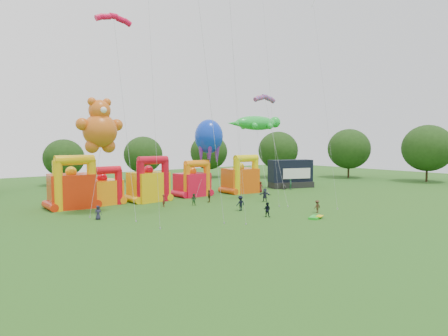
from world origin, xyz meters
TOP-DOWN VIEW (x-y plane):
  - ground at (0.00, 0.00)m, footprint 160.00×160.00m
  - tree_ring at (-1.15, 0.60)m, footprint 120.96×123.03m
  - bouncy_castle_0 at (-15.15, 28.68)m, footprint 5.91×4.96m
  - bouncy_castle_1 at (-10.90, 29.05)m, footprint 5.06×4.28m
  - bouncy_castle_2 at (-4.54, 27.77)m, footprint 5.49×4.65m
  - bouncy_castle_3 at (3.38, 28.34)m, footprint 5.19×4.35m
  - bouncy_castle_4 at (12.02, 26.80)m, footprint 5.75×4.88m
  - stage_trailer at (24.03, 26.71)m, footprint 8.64×5.52m
  - teddy_bear_kite at (-13.91, 22.22)m, footprint 5.63×4.00m
  - gecko_kite at (18.13, 28.55)m, footprint 13.00×10.70m
  - octopus_kite at (5.50, 27.58)m, footprint 6.49×4.52m
  - parafoil_kites at (-1.71, 16.41)m, footprint 25.17×14.31m
  - diamond_kites at (2.49, 14.59)m, footprint 25.91×17.91m
  - folded_kite_bundle at (4.25, 4.78)m, footprint 2.23×1.71m
  - spectator_0 at (-15.32, 19.20)m, footprint 0.79×0.53m
  - spectator_1 at (-5.22, 22.39)m, footprint 0.66×0.70m
  - spectator_2 at (-1.48, 20.91)m, footprint 0.94×0.97m
  - spectator_3 at (0.75, 13.75)m, footprint 1.23×0.72m
  - spectator_4 at (1.67, 21.70)m, footprint 0.77×1.12m
  - spectator_5 at (8.38, 17.31)m, footprint 1.39×1.77m
  - spectator_6 at (14.71, 25.00)m, footprint 1.08×1.06m
  - spectator_7 at (21.66, 24.50)m, footprint 0.82×0.73m
  - spectator_8 at (0.57, 8.81)m, footprint 0.97×1.03m
  - spectator_9 at (7.20, 6.96)m, footprint 1.02×0.61m

SIDE VIEW (x-z plane):
  - ground at x=0.00m, z-range 0.00..0.00m
  - folded_kite_bundle at x=4.25m, z-range -0.02..0.29m
  - spectator_9 at x=7.20m, z-range 0.00..1.54m
  - spectator_0 at x=-15.32m, z-range 0.00..1.57m
  - spectator_2 at x=-1.48m, z-range 0.00..1.58m
  - spectator_1 at x=-5.22m, z-range 0.00..1.61m
  - spectator_8 at x=0.57m, z-range 0.00..1.69m
  - spectator_4 at x=1.67m, z-range 0.00..1.76m
  - spectator_6 at x=14.71m, z-range 0.00..1.88m
  - spectator_3 at x=0.75m, z-range 0.00..1.88m
  - spectator_5 at x=8.38m, z-range 0.00..1.88m
  - spectator_7 at x=21.66m, z-range 0.00..1.89m
  - bouncy_castle_1 at x=-10.90m, z-range -0.62..4.69m
  - bouncy_castle_3 at x=3.38m, z-range -0.68..5.04m
  - bouncy_castle_4 at x=12.02m, z-range -0.77..5.63m
  - bouncy_castle_2 at x=-4.54m, z-range -0.79..5.77m
  - stage_trailer at x=24.03m, z-range -0.10..5.10m
  - bouncy_castle_0 at x=-15.15m, z-range -0.84..6.08m
  - tree_ring at x=-1.15m, z-range 0.22..12.30m
  - gecko_kite at x=18.13m, z-range -0.11..13.38m
  - octopus_kite at x=5.50m, z-range 0.95..13.15m
  - teddy_bear_kite at x=-13.91m, z-range 1.86..15.74m
  - parafoil_kites at x=-1.71m, z-range -3.45..24.36m
  - diamond_kites at x=2.49m, z-range -3.43..35.05m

